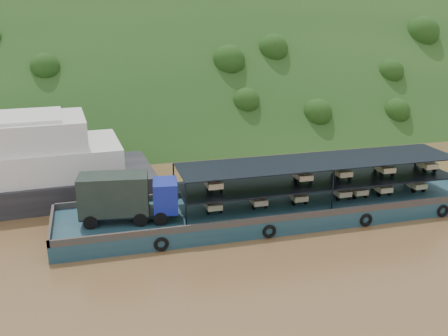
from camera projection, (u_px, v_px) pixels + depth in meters
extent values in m
plane|color=brown|center=(257.00, 213.00, 41.47)|extent=(160.00, 160.00, 0.00)
cube|color=#163714|center=(178.00, 124.00, 74.59)|extent=(140.00, 39.60, 39.60)
cube|color=#133742|center=(277.00, 210.00, 40.47)|extent=(35.00, 7.00, 1.20)
cube|color=#592D19|center=(263.00, 187.00, 43.34)|extent=(35.00, 0.20, 0.50)
cube|color=#592D19|center=(294.00, 217.00, 37.09)|extent=(35.00, 0.20, 0.50)
cube|color=#592D19|center=(51.00, 224.00, 35.81)|extent=(0.20, 7.00, 0.50)
torus|color=black|center=(161.00, 244.00, 34.69)|extent=(1.06, 0.26, 1.06)
torus|color=black|center=(269.00, 231.00, 36.71)|extent=(1.06, 0.26, 1.06)
torus|color=black|center=(366.00, 220.00, 38.74)|extent=(1.06, 0.26, 1.06)
torus|color=black|center=(443.00, 211.00, 40.51)|extent=(1.06, 0.26, 1.06)
cylinder|color=black|center=(91.00, 222.00, 35.47)|extent=(1.07, 0.50, 1.03)
cylinder|color=black|center=(94.00, 211.00, 37.52)|extent=(1.07, 0.50, 1.03)
cylinder|color=black|center=(140.00, 219.00, 35.92)|extent=(1.07, 0.50, 1.03)
cylinder|color=black|center=(141.00, 208.00, 37.96)|extent=(1.07, 0.50, 1.03)
cylinder|color=black|center=(161.00, 218.00, 36.10)|extent=(1.07, 0.50, 1.03)
cylinder|color=black|center=(160.00, 207.00, 38.14)|extent=(1.07, 0.50, 1.03)
cube|color=black|center=(129.00, 212.00, 36.79)|extent=(7.25, 3.19, 0.21)
cube|color=navy|center=(165.00, 196.00, 36.77)|extent=(2.07, 2.69, 2.27)
cube|color=black|center=(177.00, 190.00, 36.76)|extent=(0.34, 2.05, 0.93)
cube|color=black|center=(114.00, 194.00, 36.21)|extent=(5.24, 3.12, 2.89)
cube|color=black|center=(318.00, 180.00, 40.68)|extent=(23.00, 5.00, 0.12)
cube|color=black|center=(320.00, 161.00, 40.19)|extent=(23.00, 5.00, 0.08)
cylinder|color=black|center=(186.00, 205.00, 35.47)|extent=(0.12, 0.12, 3.30)
cylinder|color=black|center=(174.00, 183.00, 40.07)|extent=(0.12, 0.12, 3.30)
cylinder|color=black|center=(333.00, 191.00, 38.38)|extent=(0.12, 0.12, 3.30)
cylinder|color=black|center=(306.00, 171.00, 42.98)|extent=(0.12, 0.12, 3.30)
cylinder|color=black|center=(421.00, 161.00, 45.89)|extent=(0.12, 0.12, 3.30)
cylinder|color=black|center=(209.00, 202.00, 39.79)|extent=(0.12, 0.52, 0.52)
cylinder|color=black|center=(208.00, 211.00, 38.01)|extent=(0.14, 0.52, 0.52)
cylinder|color=black|center=(221.00, 210.00, 38.26)|extent=(0.14, 0.52, 0.52)
cube|color=#C2BC89|center=(213.00, 205.00, 38.36)|extent=(1.15, 1.50, 0.44)
cube|color=red|center=(210.00, 198.00, 39.36)|extent=(0.55, 0.80, 0.80)
cube|color=red|center=(210.00, 193.00, 39.03)|extent=(0.50, 0.10, 0.10)
cylinder|color=black|center=(252.00, 198.00, 40.72)|extent=(0.12, 0.52, 0.52)
cylinder|color=black|center=(254.00, 207.00, 38.94)|extent=(0.14, 0.52, 0.52)
cylinder|color=black|center=(266.00, 205.00, 39.19)|extent=(0.14, 0.52, 0.52)
cube|color=#C7B18D|center=(258.00, 200.00, 39.29)|extent=(1.15, 1.50, 0.44)
cube|color=red|center=(254.00, 193.00, 40.29)|extent=(0.55, 0.80, 0.80)
cube|color=red|center=(255.00, 188.00, 39.96)|extent=(0.50, 0.10, 0.10)
cylinder|color=black|center=(291.00, 194.00, 41.58)|extent=(0.12, 0.52, 0.52)
cylinder|color=black|center=(294.00, 202.00, 39.80)|extent=(0.14, 0.52, 0.52)
cylinder|color=black|center=(305.00, 201.00, 40.05)|extent=(0.14, 0.52, 0.52)
cube|color=tan|center=(298.00, 196.00, 40.14)|extent=(1.15, 1.50, 0.44)
cube|color=red|center=(293.00, 190.00, 41.15)|extent=(0.55, 0.80, 0.80)
cube|color=red|center=(294.00, 185.00, 40.81)|extent=(0.50, 0.10, 0.10)
cylinder|color=black|center=(333.00, 190.00, 42.56)|extent=(0.12, 0.52, 0.52)
cylinder|color=black|center=(338.00, 198.00, 40.78)|extent=(0.14, 0.52, 0.52)
cylinder|color=black|center=(349.00, 197.00, 41.03)|extent=(0.14, 0.52, 0.52)
cube|color=#C7B68D|center=(342.00, 192.00, 41.13)|extent=(1.15, 1.50, 0.44)
cube|color=#B00B21|center=(335.00, 185.00, 42.13)|extent=(0.55, 0.80, 0.80)
cube|color=#B00B21|center=(337.00, 181.00, 41.80)|extent=(0.50, 0.10, 0.10)
cylinder|color=black|center=(373.00, 186.00, 43.52)|extent=(0.12, 0.52, 0.52)
cylinder|color=black|center=(379.00, 194.00, 41.74)|extent=(0.14, 0.52, 0.52)
cylinder|color=black|center=(389.00, 193.00, 41.99)|extent=(0.14, 0.52, 0.52)
cube|color=beige|center=(382.00, 188.00, 42.09)|extent=(1.15, 1.50, 0.44)
cube|color=red|center=(375.00, 182.00, 43.09)|extent=(0.55, 0.80, 0.80)
cube|color=red|center=(377.00, 177.00, 42.76)|extent=(0.50, 0.10, 0.10)
cylinder|color=black|center=(406.00, 183.00, 44.37)|extent=(0.12, 0.52, 0.52)
cylinder|color=black|center=(413.00, 190.00, 42.58)|extent=(0.14, 0.52, 0.52)
cylinder|color=black|center=(424.00, 189.00, 42.84)|extent=(0.14, 0.52, 0.52)
cube|color=beige|center=(416.00, 184.00, 42.93)|extent=(1.15, 1.50, 0.44)
cube|color=red|center=(409.00, 178.00, 43.93)|extent=(0.55, 0.80, 0.80)
cube|color=red|center=(411.00, 174.00, 43.60)|extent=(0.50, 0.10, 0.10)
cylinder|color=black|center=(349.00, 188.00, 42.95)|extent=(0.12, 0.52, 0.52)
cylinder|color=black|center=(355.00, 196.00, 41.16)|extent=(0.14, 0.52, 0.52)
cylinder|color=black|center=(365.00, 195.00, 41.42)|extent=(0.14, 0.52, 0.52)
cube|color=#C7B68D|center=(358.00, 190.00, 41.51)|extent=(1.15, 1.50, 0.44)
cube|color=#B00B21|center=(351.00, 184.00, 42.51)|extent=(0.55, 0.80, 0.80)
cube|color=#B00B21|center=(353.00, 179.00, 42.18)|extent=(0.50, 0.10, 0.10)
cylinder|color=black|center=(209.00, 182.00, 39.29)|extent=(0.12, 0.52, 0.52)
cylinder|color=black|center=(209.00, 190.00, 37.51)|extent=(0.14, 0.52, 0.52)
cylinder|color=black|center=(221.00, 189.00, 37.76)|extent=(0.14, 0.52, 0.52)
cube|color=beige|center=(214.00, 184.00, 37.86)|extent=(1.15, 1.50, 0.44)
cube|color=red|center=(210.00, 177.00, 38.86)|extent=(0.55, 0.80, 0.80)
cube|color=red|center=(211.00, 172.00, 38.53)|extent=(0.50, 0.10, 0.10)
cylinder|color=black|center=(296.00, 174.00, 41.15)|extent=(0.12, 0.52, 0.52)
cylinder|color=black|center=(299.00, 182.00, 39.37)|extent=(0.14, 0.52, 0.52)
cylinder|color=black|center=(310.00, 181.00, 39.62)|extent=(0.14, 0.52, 0.52)
cube|color=#CAB28F|center=(303.00, 176.00, 39.71)|extent=(1.15, 1.50, 0.44)
cube|color=#B11B0B|center=(297.00, 169.00, 40.72)|extent=(0.55, 0.80, 0.80)
cube|color=#B11B0B|center=(299.00, 164.00, 40.38)|extent=(0.50, 0.10, 0.10)
cylinder|color=black|center=(334.00, 171.00, 42.03)|extent=(0.12, 0.52, 0.52)
cylinder|color=black|center=(338.00, 178.00, 40.24)|extent=(0.14, 0.52, 0.52)
cylinder|color=black|center=(350.00, 177.00, 40.50)|extent=(0.14, 0.52, 0.52)
cube|color=tan|center=(342.00, 172.00, 40.59)|extent=(1.15, 1.50, 0.44)
cube|color=beige|center=(336.00, 166.00, 41.59)|extent=(0.55, 0.80, 0.80)
cube|color=beige|center=(337.00, 161.00, 41.26)|extent=(0.50, 0.10, 0.10)
cylinder|color=black|center=(375.00, 167.00, 43.03)|extent=(0.12, 0.52, 0.52)
cylinder|color=black|center=(382.00, 174.00, 41.25)|extent=(0.14, 0.52, 0.52)
cylinder|color=black|center=(392.00, 173.00, 41.50)|extent=(0.14, 0.52, 0.52)
cube|color=beige|center=(385.00, 168.00, 41.59)|extent=(1.15, 1.50, 0.44)
cube|color=#A9230B|center=(378.00, 162.00, 42.60)|extent=(0.55, 0.80, 0.80)
cube|color=#A9230B|center=(380.00, 158.00, 42.26)|extent=(0.50, 0.10, 0.10)
cylinder|color=black|center=(416.00, 164.00, 44.06)|extent=(0.12, 0.52, 0.52)
cylinder|color=black|center=(424.00, 170.00, 42.28)|extent=(0.14, 0.52, 0.52)
cylinder|color=black|center=(434.00, 169.00, 42.53)|extent=(0.14, 0.52, 0.52)
cube|color=beige|center=(427.00, 165.00, 42.63)|extent=(1.15, 1.50, 0.44)
cube|color=beige|center=(419.00, 159.00, 43.63)|extent=(0.55, 0.80, 0.80)
cube|color=beige|center=(421.00, 154.00, 43.30)|extent=(0.50, 0.10, 0.10)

